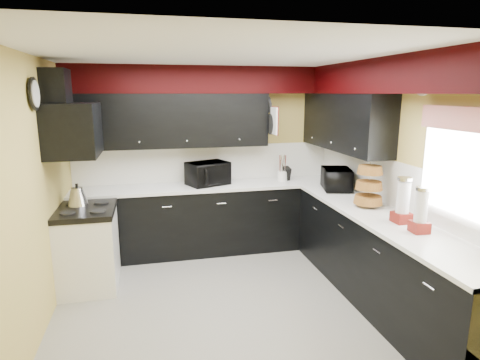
{
  "coord_description": "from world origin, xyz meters",
  "views": [
    {
      "loc": [
        -0.79,
        -3.75,
        2.16
      ],
      "look_at": [
        0.22,
        0.64,
        1.17
      ],
      "focal_mm": 30.0,
      "sensor_mm": 36.0,
      "label": 1
    }
  ],
  "objects_px": {
    "kettle": "(78,196)",
    "microwave": "(337,179)",
    "toaster_oven": "(208,173)",
    "utensil_crock": "(282,176)",
    "knife_block": "(286,174)"
  },
  "relations": [
    {
      "from": "kettle",
      "to": "microwave",
      "type": "bearing_deg",
      "value": -0.85
    },
    {
      "from": "toaster_oven",
      "to": "microwave",
      "type": "relative_size",
      "value": 1.07
    },
    {
      "from": "microwave",
      "to": "kettle",
      "type": "distance_m",
      "value": 3.14
    },
    {
      "from": "toaster_oven",
      "to": "kettle",
      "type": "distance_m",
      "value": 1.69
    },
    {
      "from": "toaster_oven",
      "to": "kettle",
      "type": "xyz_separation_m",
      "value": [
        -1.57,
        -0.61,
        -0.07
      ]
    },
    {
      "from": "toaster_oven",
      "to": "utensil_crock",
      "type": "height_order",
      "value": "toaster_oven"
    },
    {
      "from": "kettle",
      "to": "knife_block",
      "type": "bearing_deg",
      "value": 13.14
    },
    {
      "from": "utensil_crock",
      "to": "microwave",
      "type": "bearing_deg",
      "value": -51.79
    },
    {
      "from": "microwave",
      "to": "utensil_crock",
      "type": "height_order",
      "value": "microwave"
    },
    {
      "from": "utensil_crock",
      "to": "kettle",
      "type": "xyz_separation_m",
      "value": [
        -2.63,
        -0.6,
        0.01
      ]
    },
    {
      "from": "microwave",
      "to": "kettle",
      "type": "xyz_separation_m",
      "value": [
        -3.14,
        0.05,
        -0.06
      ]
    },
    {
      "from": "knife_block",
      "to": "toaster_oven",
      "type": "bearing_deg",
      "value": 173.62
    },
    {
      "from": "toaster_oven",
      "to": "kettle",
      "type": "height_order",
      "value": "toaster_oven"
    },
    {
      "from": "toaster_oven",
      "to": "knife_block",
      "type": "distance_m",
      "value": 1.12
    },
    {
      "from": "toaster_oven",
      "to": "knife_block",
      "type": "relative_size",
      "value": 2.78
    }
  ]
}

